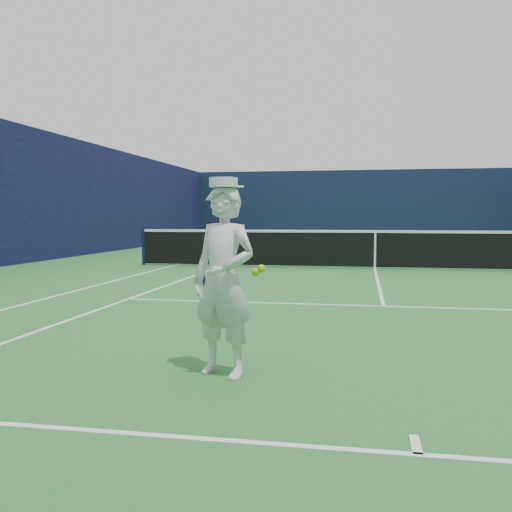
{
  "coord_description": "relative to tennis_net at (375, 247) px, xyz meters",
  "views": [
    {
      "loc": [
        -0.33,
        -15.17,
        1.37
      ],
      "look_at": [
        -1.49,
        -8.97,
        0.93
      ],
      "focal_mm": 40.0,
      "sensor_mm": 36.0,
      "label": 1
    }
  ],
  "objects": [
    {
      "name": "court_markings",
      "position": [
        0.0,
        0.0,
        -0.55
      ],
      "size": [
        11.03,
        23.83,
        0.01
      ],
      "color": "white",
      "rests_on": "ground"
    },
    {
      "name": "tennis_net",
      "position": [
        0.0,
        0.0,
        0.0
      ],
      "size": [
        12.88,
        0.09,
        1.07
      ],
      "color": "#141E4C",
      "rests_on": "ground"
    },
    {
      "name": "ground",
      "position": [
        0.0,
        0.0,
        -0.55
      ],
      "size": [
        80.0,
        80.0,
        0.0
      ],
      "primitive_type": "plane",
      "color": "#296E30",
      "rests_on": "ground"
    },
    {
      "name": "windscreen_fence",
      "position": [
        0.0,
        0.0,
        1.45
      ],
      "size": [
        20.12,
        36.12,
        4.0
      ],
      "color": "#0D1833",
      "rests_on": "ground"
    },
    {
      "name": "tennis_player",
      "position": [
        -1.49,
        -10.47,
        0.27
      ],
      "size": [
        0.71,
        0.68,
        1.69
      ],
      "rotation": [
        0.0,
        0.0,
        -0.37
      ],
      "color": "white",
      "rests_on": "ground"
    }
  ]
}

